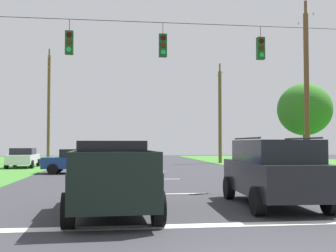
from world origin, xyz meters
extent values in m
cube|color=white|center=(0.00, 3.96, 0.00)|extent=(13.17, 0.45, 0.01)
cube|color=white|center=(0.00, 9.96, 0.00)|extent=(2.50, 0.15, 0.01)
cube|color=white|center=(0.00, 16.31, 0.00)|extent=(2.50, 0.15, 0.01)
cube|color=white|center=(0.00, 22.50, 0.00)|extent=(2.50, 0.15, 0.01)
cube|color=white|center=(0.00, 29.49, 0.00)|extent=(2.50, 0.15, 0.01)
cylinder|color=black|center=(0.20, 11.46, 6.89)|extent=(15.83, 0.02, 0.02)
cylinder|color=black|center=(-4.01, 11.46, 6.65)|extent=(0.02, 0.02, 0.49)
cube|color=#19471E|center=(-4.01, 11.46, 5.93)|extent=(0.32, 0.24, 0.95)
cylinder|color=#310503|center=(-4.01, 11.32, 6.22)|extent=(0.20, 0.04, 0.20)
cylinder|color=#352203|center=(-4.01, 11.32, 5.92)|extent=(0.20, 0.04, 0.20)
cylinder|color=green|center=(-4.01, 11.32, 5.62)|extent=(0.20, 0.04, 0.20)
cylinder|color=black|center=(-0.22, 11.46, 6.65)|extent=(0.02, 0.02, 0.49)
cube|color=#19471E|center=(-0.22, 11.46, 5.93)|extent=(0.32, 0.24, 0.95)
cylinder|color=#310503|center=(-0.22, 11.32, 6.22)|extent=(0.20, 0.04, 0.20)
cylinder|color=#352203|center=(-0.22, 11.32, 5.92)|extent=(0.20, 0.04, 0.20)
cylinder|color=green|center=(-0.22, 11.32, 5.62)|extent=(0.20, 0.04, 0.20)
cylinder|color=black|center=(3.98, 11.46, 6.65)|extent=(0.02, 0.02, 0.49)
cube|color=#19471E|center=(3.98, 11.46, 5.93)|extent=(0.32, 0.24, 0.95)
cylinder|color=#310503|center=(3.98, 11.32, 6.22)|extent=(0.20, 0.04, 0.20)
cylinder|color=#352203|center=(3.98, 11.32, 5.92)|extent=(0.20, 0.04, 0.20)
cylinder|color=green|center=(3.98, 11.32, 5.62)|extent=(0.20, 0.04, 0.20)
cube|color=black|center=(-2.24, 5.84, 0.82)|extent=(2.19, 5.47, 0.85)
cube|color=black|center=(-2.26, 6.48, 1.60)|extent=(1.92, 1.96, 0.70)
cube|color=black|center=(-3.13, 4.46, 1.48)|extent=(0.18, 2.38, 0.45)
cube|color=black|center=(-1.25, 4.52, 1.48)|extent=(0.18, 2.38, 0.45)
cube|color=black|center=(-2.15, 3.19, 1.48)|extent=(1.96, 0.17, 0.45)
cylinder|color=black|center=(-3.30, 7.64, 0.40)|extent=(0.31, 0.81, 0.80)
cylinder|color=black|center=(-1.30, 7.71, 0.40)|extent=(0.31, 0.81, 0.80)
cylinder|color=black|center=(-3.17, 3.97, 0.40)|extent=(0.31, 0.81, 0.80)
cylinder|color=black|center=(-1.17, 4.04, 0.40)|extent=(0.31, 0.81, 0.80)
cube|color=black|center=(2.57, 6.62, 0.85)|extent=(2.16, 4.88, 0.95)
cube|color=black|center=(2.56, 6.47, 1.66)|extent=(1.94, 3.28, 0.65)
cylinder|color=black|center=(1.71, 6.51, 2.03)|extent=(0.17, 2.72, 0.05)
cylinder|color=black|center=(3.41, 6.43, 2.03)|extent=(0.17, 2.72, 0.05)
cylinder|color=black|center=(1.67, 8.29, 0.38)|extent=(0.29, 0.77, 0.76)
cylinder|color=black|center=(3.62, 8.21, 0.38)|extent=(0.29, 0.77, 0.76)
cylinder|color=black|center=(1.52, 5.03, 0.38)|extent=(0.29, 0.77, 0.76)
cylinder|color=black|center=(3.47, 4.95, 0.38)|extent=(0.29, 0.77, 0.76)
cube|color=silver|center=(-9.18, 27.67, 0.67)|extent=(1.88, 4.33, 0.70)
cube|color=black|center=(-9.18, 27.67, 1.27)|extent=(1.66, 2.13, 0.50)
cylinder|color=black|center=(-10.11, 29.07, 0.32)|extent=(0.23, 0.64, 0.64)
cylinder|color=black|center=(-8.31, 29.11, 0.32)|extent=(0.23, 0.64, 0.64)
cylinder|color=black|center=(-10.05, 26.24, 0.32)|extent=(0.23, 0.64, 0.64)
cylinder|color=black|center=(-8.25, 26.27, 0.32)|extent=(0.23, 0.64, 0.64)
cube|color=navy|center=(-4.44, 21.15, 0.67)|extent=(4.40, 2.06, 0.70)
cube|color=black|center=(-4.44, 21.15, 1.27)|extent=(2.19, 1.74, 0.50)
cylinder|color=black|center=(-5.91, 20.34, 0.32)|extent=(0.65, 0.26, 0.64)
cylinder|color=black|center=(-5.80, 22.14, 0.32)|extent=(0.65, 0.26, 0.64)
cylinder|color=black|center=(-3.07, 20.17, 0.32)|extent=(0.65, 0.26, 0.64)
cylinder|color=black|center=(-2.96, 21.96, 0.32)|extent=(0.65, 0.26, 0.64)
cylinder|color=brown|center=(8.08, 15.70, 4.46)|extent=(0.27, 0.27, 8.92)
cube|color=brown|center=(8.08, 15.70, 8.52)|extent=(0.12, 0.12, 2.22)
cylinder|color=#B2B7BC|center=(8.08, 16.58, 8.64)|extent=(0.08, 0.08, 0.12)
cylinder|color=#B2B7BC|center=(8.08, 14.81, 8.64)|extent=(0.08, 0.08, 0.12)
cylinder|color=brown|center=(7.77, 33.16, 4.39)|extent=(0.32, 0.32, 8.78)
cube|color=brown|center=(7.77, 33.16, 8.38)|extent=(0.12, 0.12, 2.32)
cylinder|color=#B2B7BC|center=(7.77, 34.09, 8.50)|extent=(0.08, 0.08, 0.12)
cylinder|color=#B2B7BC|center=(7.77, 32.24, 8.50)|extent=(0.08, 0.08, 0.12)
cylinder|color=brown|center=(-8.31, 34.08, 5.05)|extent=(0.27, 0.27, 10.09)
cube|color=brown|center=(-8.31, 34.08, 9.69)|extent=(0.12, 0.12, 2.04)
cylinder|color=#B2B7BC|center=(-8.31, 34.90, 9.81)|extent=(0.08, 0.08, 0.12)
cylinder|color=#B2B7BC|center=(-8.31, 33.26, 9.81)|extent=(0.08, 0.08, 0.12)
cube|color=brown|center=(-8.31, 34.08, 8.79)|extent=(0.12, 0.12, 1.91)
cylinder|color=#B2B7BC|center=(-8.31, 34.84, 8.91)|extent=(0.08, 0.08, 0.12)
cylinder|color=#B2B7BC|center=(-8.31, 33.31, 8.91)|extent=(0.08, 0.08, 0.12)
cylinder|color=brown|center=(10.13, 20.28, 1.58)|extent=(0.25, 0.25, 3.17)
ellipsoid|color=#307321|center=(10.13, 20.28, 4.11)|extent=(3.51, 3.51, 3.41)
camera|label=1|loc=(-2.15, -5.43, 1.88)|focal=44.38mm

